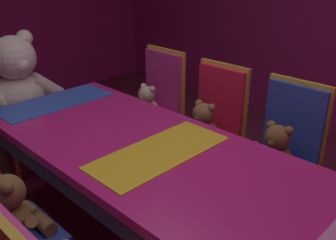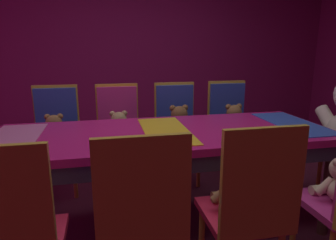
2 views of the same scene
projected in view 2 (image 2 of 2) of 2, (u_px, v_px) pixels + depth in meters
ground_plane at (166, 222)px, 2.35m from camera, size 7.90×7.90×0.00m
wall_left at (131, 43)px, 4.49m from camera, size 0.12×6.40×2.80m
banquet_table at (166, 142)px, 2.20m from camera, size 0.90×2.42×0.75m
chair_left_0 at (57, 127)px, 2.84m from camera, size 0.42×0.41×0.98m
teddy_left_0 at (55, 132)px, 2.70m from camera, size 0.24×0.31×0.29m
chair_left_1 at (118, 124)px, 2.94m from camera, size 0.42×0.41×0.98m
teddy_left_1 at (119, 129)px, 2.80m from camera, size 0.24×0.32×0.30m
chair_left_2 at (176, 121)px, 3.05m from camera, size 0.42×0.41×0.98m
teddy_left_2 at (179, 125)px, 2.91m from camera, size 0.27×0.35×0.33m
chair_left_3 at (228, 118)px, 3.19m from camera, size 0.42×0.41×0.98m
teddy_left_3 at (234, 122)px, 3.06m from camera, size 0.26×0.33×0.32m
chair_right_0 at (7, 230)px, 1.23m from camera, size 0.42×0.41×0.98m
teddy_right_0 at (17, 213)px, 1.37m from camera, size 0.25×0.32×0.31m
chair_right_1 at (141, 213)px, 1.36m from camera, size 0.42×0.41×0.98m
teddy_right_1 at (138, 199)px, 1.50m from camera, size 0.25×0.32×0.31m
chair_right_2 at (253, 199)px, 1.49m from camera, size 0.42×0.41×0.98m
teddy_right_2 at (240, 188)px, 1.63m from camera, size 0.24×0.32×0.30m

